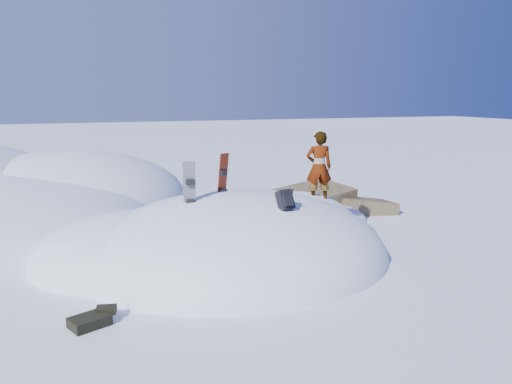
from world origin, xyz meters
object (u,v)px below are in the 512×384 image
object	(u,v)px
snowboard_red	(222,184)
backpack	(286,200)
snowboard_dark	(190,194)
person	(319,167)

from	to	relation	value
snowboard_red	backpack	bearing A→B (deg)	-95.24
backpack	snowboard_dark	bearing A→B (deg)	137.04
snowboard_red	backpack	distance (m)	1.84
snowboard_dark	backpack	bearing A→B (deg)	-14.61
snowboard_dark	person	xyz separation A→B (m)	(3.38, 0.66, 0.31)
snowboard_dark	person	distance (m)	3.46
snowboard_dark	person	world-z (taller)	person
person	backpack	bearing A→B (deg)	62.11
backpack	person	size ratio (longest dim) A/B	0.28
snowboard_dark	person	bearing A→B (deg)	26.73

